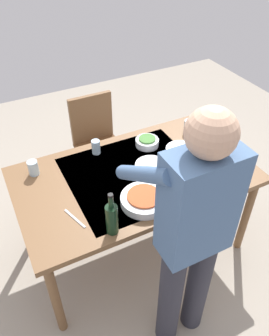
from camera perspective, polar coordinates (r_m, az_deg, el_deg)
The scene contains 15 objects.
ground_plane at distance 2.94m, azimuth 0.00°, elevation -12.47°, with size 6.00×6.00×0.00m, color #9E9384.
dining_table at distance 2.42m, azimuth 0.00°, elevation -2.22°, with size 1.65×0.97×0.77m.
chair_near at distance 3.17m, azimuth -6.39°, elevation 5.02°, with size 0.40×0.40×0.91m.
person_server at distance 1.78m, azimuth 9.61°, elevation -10.63°, with size 0.42×0.61×1.69m.
wine_bottle at distance 1.93m, azimuth -3.83°, elevation -8.44°, with size 0.07×0.07×0.30m.
wine_glass_left at distance 2.36m, azimuth 14.80°, elevation 0.47°, with size 0.07×0.07×0.15m.
water_cup_near_left at distance 2.44m, azimuth -16.66°, elevation 0.02°, with size 0.07×0.07×0.11m, color silver.
water_cup_near_right at distance 2.81m, azimuth 9.06°, elevation 6.96°, with size 0.07×0.07×0.11m, color silver.
water_cup_far_left at distance 2.55m, azimuth -6.51°, elevation 3.53°, with size 0.06×0.06×0.11m, color silver.
water_cup_far_right at distance 2.31m, azimuth 7.10°, elevation -1.17°, with size 0.07×0.07×0.09m, color silver.
serving_bowl_pasta at distance 2.14m, azimuth 1.63°, elevation -5.29°, with size 0.30×0.30×0.07m.
side_bowl_salad at distance 2.63m, azimuth 2.14°, elevation 4.43°, with size 0.18×0.18×0.07m.
dinner_plate_near at distance 2.62m, azimuth 7.79°, elevation 3.14°, with size 0.23×0.23×0.01m, color silver.
dinner_plate_far at distance 2.44m, azimuth 2.78°, elevation 0.46°, with size 0.23×0.23×0.01m, color silver.
table_knife at distance 2.10m, azimuth -10.00°, elevation -8.35°, with size 0.01×0.20×0.01m, color silver.
Camera 1 is at (0.82, 1.61, 2.31)m, focal length 36.24 mm.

